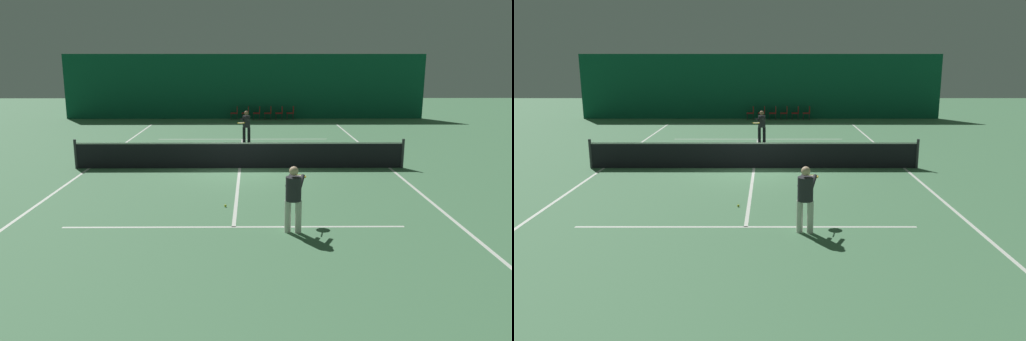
# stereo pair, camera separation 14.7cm
# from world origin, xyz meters

# --- Properties ---
(ground_plane) EXTENTS (60.00, 60.00, 0.00)m
(ground_plane) POSITION_xyz_m (0.00, 0.00, 0.00)
(ground_plane) COLOR #4C7F56
(backdrop_curtain) EXTENTS (23.00, 0.12, 4.09)m
(backdrop_curtain) POSITION_xyz_m (0.00, 14.48, 2.05)
(backdrop_curtain) COLOR #0F5138
(backdrop_curtain) RESTS_ON ground
(court_line_baseline_far) EXTENTS (11.00, 0.10, 0.00)m
(court_line_baseline_far) POSITION_xyz_m (0.00, 11.90, 0.00)
(court_line_baseline_far) COLOR silver
(court_line_baseline_far) RESTS_ON ground
(court_line_service_far) EXTENTS (8.25, 0.10, 0.00)m
(court_line_service_far) POSITION_xyz_m (0.00, 6.40, 0.00)
(court_line_service_far) COLOR silver
(court_line_service_far) RESTS_ON ground
(court_line_service_near) EXTENTS (8.25, 0.10, 0.00)m
(court_line_service_near) POSITION_xyz_m (0.00, -6.40, 0.00)
(court_line_service_near) COLOR silver
(court_line_service_near) RESTS_ON ground
(court_line_sideline_left) EXTENTS (0.10, 23.80, 0.00)m
(court_line_sideline_left) POSITION_xyz_m (-5.50, 0.00, 0.00)
(court_line_sideline_left) COLOR silver
(court_line_sideline_left) RESTS_ON ground
(court_line_sideline_right) EXTENTS (0.10, 23.80, 0.00)m
(court_line_sideline_right) POSITION_xyz_m (5.50, 0.00, 0.00)
(court_line_sideline_right) COLOR silver
(court_line_sideline_right) RESTS_ON ground
(court_line_centre) EXTENTS (0.10, 12.80, 0.00)m
(court_line_centre) POSITION_xyz_m (0.00, 0.00, 0.00)
(court_line_centre) COLOR silver
(court_line_centre) RESTS_ON ground
(tennis_net) EXTENTS (12.00, 0.10, 1.07)m
(tennis_net) POSITION_xyz_m (0.00, 0.00, 0.51)
(tennis_net) COLOR black
(tennis_net) RESTS_ON ground
(player_near) EXTENTS (0.64, 1.36, 1.58)m
(player_near) POSITION_xyz_m (1.41, -6.74, 0.92)
(player_near) COLOR beige
(player_near) RESTS_ON ground
(player_far) EXTENTS (0.64, 1.32, 1.50)m
(player_far) POSITION_xyz_m (0.19, 5.35, 0.88)
(player_far) COLOR black
(player_far) RESTS_ON ground
(courtside_chair_0) EXTENTS (0.44, 0.44, 0.84)m
(courtside_chair_0) POSITION_xyz_m (-0.60, 13.93, 0.49)
(courtside_chair_0) COLOR #2D2D2D
(courtside_chair_0) RESTS_ON ground
(courtside_chair_1) EXTENTS (0.44, 0.44, 0.84)m
(courtside_chair_1) POSITION_xyz_m (0.12, 13.93, 0.49)
(courtside_chair_1) COLOR #2D2D2D
(courtside_chair_1) RESTS_ON ground
(courtside_chair_2) EXTENTS (0.44, 0.44, 0.84)m
(courtside_chair_2) POSITION_xyz_m (0.83, 13.93, 0.49)
(courtside_chair_2) COLOR #2D2D2D
(courtside_chair_2) RESTS_ON ground
(courtside_chair_3) EXTENTS (0.44, 0.44, 0.84)m
(courtside_chair_3) POSITION_xyz_m (1.54, 13.93, 0.49)
(courtside_chair_3) COLOR #2D2D2D
(courtside_chair_3) RESTS_ON ground
(courtside_chair_4) EXTENTS (0.44, 0.44, 0.84)m
(courtside_chair_4) POSITION_xyz_m (2.26, 13.93, 0.49)
(courtside_chair_4) COLOR #2D2D2D
(courtside_chair_4) RESTS_ON ground
(courtside_chair_5) EXTENTS (0.44, 0.44, 0.84)m
(courtside_chair_5) POSITION_xyz_m (2.97, 13.93, 0.49)
(courtside_chair_5) COLOR #2D2D2D
(courtside_chair_5) RESTS_ON ground
(tennis_ball) EXTENTS (0.07, 0.07, 0.07)m
(tennis_ball) POSITION_xyz_m (-0.28, -4.76, 0.03)
(tennis_ball) COLOR #D1DB33
(tennis_ball) RESTS_ON ground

